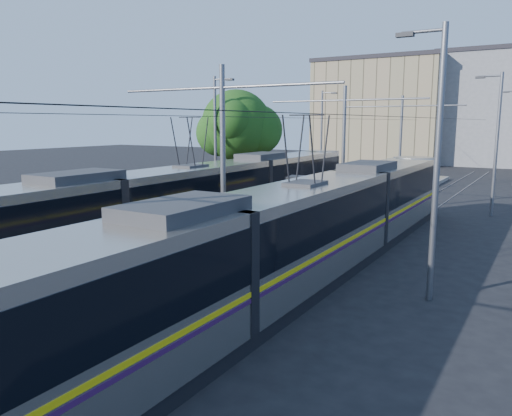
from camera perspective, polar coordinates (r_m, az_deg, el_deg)
The scene contains 12 objects.
ground at distance 13.61m, azimuth -23.80°, elevation -13.90°, with size 160.00×160.00×0.00m, color black.
platform at distance 26.65m, azimuth 7.40°, elevation -1.41°, with size 4.00×50.00×0.30m, color gray.
tactile_strip_left at distance 27.22m, azimuth 4.61°, elevation -0.79°, with size 0.70×50.00×0.01m, color gray.
tactile_strip_right at distance 26.09m, azimuth 10.32°, elevation -1.38°, with size 0.70×50.00×0.01m, color gray.
rails at distance 26.68m, azimuth 7.39°, elevation -1.69°, with size 8.71×70.00×0.03m.
tram_left at distance 22.81m, azimuth -7.38°, elevation 0.68°, with size 2.43×31.22×5.50m.
tram_right at distance 16.31m, azimuth 5.57°, elevation -2.38°, with size 2.43×30.70×5.50m.
catenary at distance 23.59m, azimuth 4.83°, elevation 7.90°, with size 9.20×70.00×7.00m.
street_lamps at distance 29.89m, azimuth 10.69°, elevation 7.50°, with size 15.18×38.22×8.00m.
shelter at distance 23.25m, azimuth 4.52°, elevation 0.70°, with size 0.92×1.26×2.53m.
tree at distance 33.02m, azimuth -1.62°, elevation 9.27°, with size 5.09×4.70×7.39m.
building_left at distance 70.05m, azimuth 14.33°, elevation 10.66°, with size 16.32×12.24×13.47m.
Camera 1 is at (10.43, -6.99, 5.27)m, focal length 35.00 mm.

